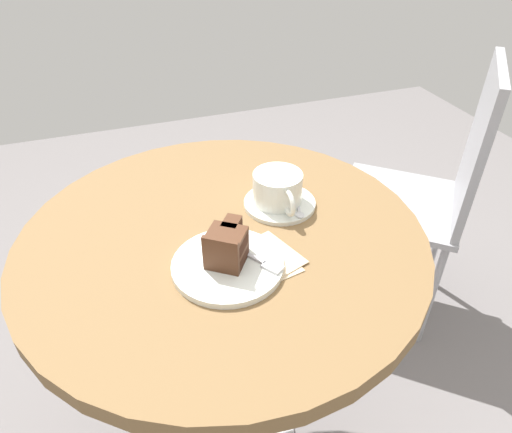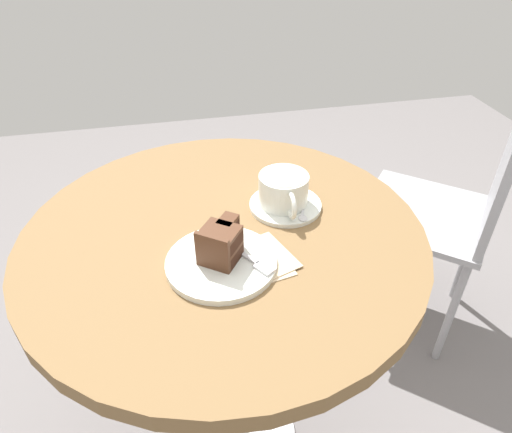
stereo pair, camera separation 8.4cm
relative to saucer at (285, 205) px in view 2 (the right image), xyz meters
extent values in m
cylinder|color=brown|center=(0.05, -0.14, -0.02)|extent=(0.77, 0.77, 0.03)
cylinder|color=silver|center=(0.05, -0.14, -0.39)|extent=(0.07, 0.07, 0.70)
cylinder|color=silver|center=(0.05, -0.14, -0.75)|extent=(0.35, 0.35, 0.02)
cylinder|color=silver|center=(0.00, 0.00, 0.00)|extent=(0.15, 0.15, 0.01)
cylinder|color=silver|center=(0.00, 0.00, 0.04)|extent=(0.10, 0.10, 0.06)
cylinder|color=beige|center=(0.00, 0.00, 0.07)|extent=(0.09, 0.09, 0.00)
torus|color=silver|center=(0.05, 0.00, 0.04)|extent=(0.05, 0.01, 0.05)
cube|color=silver|center=(0.01, 0.03, 0.01)|extent=(0.08, 0.03, 0.00)
ellipsoid|color=silver|center=(0.06, 0.02, 0.01)|extent=(0.02, 0.02, 0.00)
cylinder|color=silver|center=(0.15, -0.15, 0.00)|extent=(0.19, 0.19, 0.01)
cube|color=#381E14|center=(0.14, -0.15, 0.02)|extent=(0.08, 0.08, 0.02)
cube|color=#381E14|center=(0.11, -0.13, 0.02)|extent=(0.05, 0.04, 0.02)
cube|color=#4C2B19|center=(0.14, -0.15, 0.04)|extent=(0.08, 0.08, 0.01)
cube|color=#4C2B19|center=(0.11, -0.13, 0.04)|extent=(0.05, 0.04, 0.01)
cube|color=#381E14|center=(0.14, -0.15, 0.05)|extent=(0.08, 0.08, 0.02)
cube|color=#381E14|center=(0.11, -0.13, 0.05)|extent=(0.05, 0.04, 0.02)
cube|color=#4C2B19|center=(0.14, -0.15, 0.07)|extent=(0.08, 0.08, 0.01)
cube|color=#4C2B19|center=(0.11, -0.13, 0.07)|extent=(0.05, 0.04, 0.01)
cube|color=#4C2B19|center=(0.17, -0.17, 0.04)|extent=(0.04, 0.05, 0.07)
cube|color=silver|center=(0.13, -0.13, 0.01)|extent=(0.09, 0.07, 0.00)
cube|color=silver|center=(0.19, -0.09, 0.01)|extent=(0.04, 0.04, 0.00)
cube|color=beige|center=(0.15, -0.10, 0.00)|extent=(0.14, 0.14, 0.00)
cube|color=beige|center=(0.15, -0.09, 0.00)|extent=(0.14, 0.14, 0.00)
cylinder|color=#9E9EA3|center=(-0.53, 0.54, -0.54)|extent=(0.02, 0.02, 0.43)
cylinder|color=#9E9EA3|center=(-0.29, 0.33, -0.54)|extent=(0.02, 0.02, 0.43)
cylinder|color=#9E9EA3|center=(-0.32, 0.78, -0.54)|extent=(0.02, 0.02, 0.43)
cylinder|color=#9E9EA3|center=(-0.07, 0.57, -0.54)|extent=(0.02, 0.02, 0.43)
cube|color=#9E9EA3|center=(-0.30, 0.56, -0.32)|extent=(0.54, 0.54, 0.02)
cube|color=#9E9EA3|center=(-0.19, 0.69, -0.08)|extent=(0.29, 0.25, 0.46)
camera|label=1|loc=(0.71, -0.30, 0.53)|focal=32.00mm
camera|label=2|loc=(0.73, -0.22, 0.53)|focal=32.00mm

